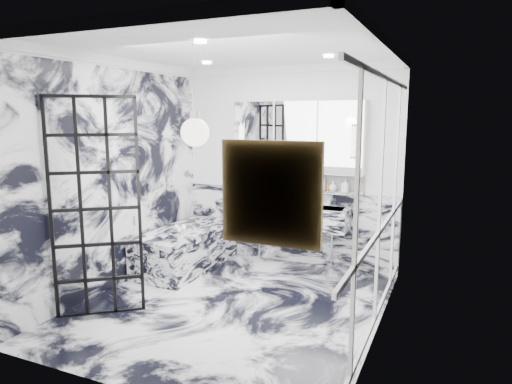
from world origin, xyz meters
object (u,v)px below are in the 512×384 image
at_px(mirror_cabinet, 297,137).
at_px(bathtub, 187,248).
at_px(crittall_door, 96,209).
at_px(trough_sink, 292,216).

relative_size(mirror_cabinet, bathtub, 1.15).
relative_size(crittall_door, mirror_cabinet, 1.21).
xyz_separation_m(trough_sink, bathtub, (-1.33, -0.66, -0.45)).
bearing_deg(crittall_door, bathtub, 52.05).
height_order(crittall_door, trough_sink, crittall_door).
bearing_deg(bathtub, mirror_cabinet, 32.06).
distance_m(crittall_door, mirror_cabinet, 2.92).
bearing_deg(mirror_cabinet, crittall_door, -118.13).
xyz_separation_m(crittall_door, bathtub, (0.02, 1.68, -0.88)).
bearing_deg(trough_sink, bathtub, -153.52).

